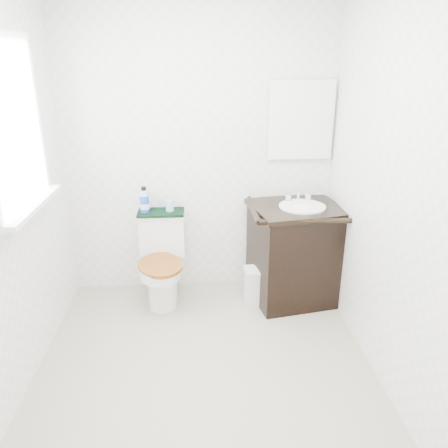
{
  "coord_description": "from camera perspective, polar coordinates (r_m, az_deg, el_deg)",
  "views": [
    {
      "loc": [
        -0.03,
        -2.33,
        1.91
      ],
      "look_at": [
        0.17,
        0.75,
        0.74
      ],
      "focal_mm": 35.0,
      "sensor_mm": 36.0,
      "label": 1
    }
  ],
  "objects": [
    {
      "name": "soap_bar",
      "position": [
        3.6,
        8.42,
        3.09
      ],
      "size": [
        0.07,
        0.05,
        0.02
      ],
      "primitive_type": "ellipsoid",
      "color": "#16656B",
      "rests_on": "vanity"
    },
    {
      "name": "floor",
      "position": [
        3.01,
        -2.46,
        -18.62
      ],
      "size": [
        2.4,
        2.4,
        0.0
      ],
      "primitive_type": "plane",
      "color": "#B2AA8F",
      "rests_on": "ground"
    },
    {
      "name": "mirror",
      "position": [
        3.63,
        10.02,
        13.18
      ],
      "size": [
        0.5,
        0.02,
        0.6
      ],
      "primitive_type": "cube",
      "color": "silver",
      "rests_on": "wall_back"
    },
    {
      "name": "wall_right",
      "position": [
        2.68,
        21.36,
        3.96
      ],
      "size": [
        0.0,
        2.4,
        2.4
      ],
      "primitive_type": "plane",
      "rotation": [
        1.57,
        0.0,
        -1.57
      ],
      "color": "white",
      "rests_on": "ground"
    },
    {
      "name": "trash_bin",
      "position": [
        3.63,
        4.37,
        -8.07
      ],
      "size": [
        0.23,
        0.18,
        0.32
      ],
      "color": "silver",
      "rests_on": "floor"
    },
    {
      "name": "vanity",
      "position": [
        3.64,
        9.26,
        -3.47
      ],
      "size": [
        0.8,
        0.72,
        0.92
      ],
      "color": "black",
      "rests_on": "floor"
    },
    {
      "name": "wall_back",
      "position": [
        3.6,
        -3.21,
        9.35
      ],
      "size": [
        2.4,
        0.0,
        2.4
      ],
      "primitive_type": "plane",
      "rotation": [
        1.57,
        0.0,
        0.0
      ],
      "color": "white",
      "rests_on": "ground"
    },
    {
      "name": "wall_front",
      "position": [
        1.33,
        -2.02,
        -11.41
      ],
      "size": [
        2.4,
        0.0,
        2.4
      ],
      "primitive_type": "plane",
      "rotation": [
        -1.57,
        0.0,
        0.0
      ],
      "color": "white",
      "rests_on": "ground"
    },
    {
      "name": "cup",
      "position": [
        3.62,
        -7.11,
        2.38
      ],
      "size": [
        0.07,
        0.07,
        0.09
      ],
      "primitive_type": "cone",
      "color": "#7EB8CF",
      "rests_on": "towel"
    },
    {
      "name": "mouthwash_bottle",
      "position": [
        3.61,
        -10.36,
        3.03
      ],
      "size": [
        0.07,
        0.07,
        0.21
      ],
      "color": "blue",
      "rests_on": "towel"
    },
    {
      "name": "towel",
      "position": [
        3.63,
        -8.23,
        1.51
      ],
      "size": [
        0.38,
        0.22,
        0.02
      ],
      "primitive_type": "cube",
      "color": "black",
      "rests_on": "toilet"
    },
    {
      "name": "toilet",
      "position": [
        3.68,
        -8.04,
        -5.09
      ],
      "size": [
        0.42,
        0.64,
        0.72
      ],
      "color": "white",
      "rests_on": "floor"
    },
    {
      "name": "window",
      "position": [
        2.81,
        -26.01,
        11.34
      ],
      "size": [
        0.02,
        0.7,
        0.9
      ],
      "primitive_type": "cube",
      "color": "white",
      "rests_on": "wall_left"
    }
  ]
}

